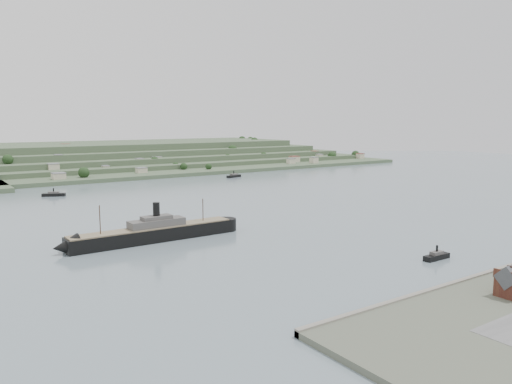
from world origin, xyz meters
TOP-DOWN VIEW (x-y plane):
  - ground at (0.00, 0.00)m, footprint 1400.00×1400.00m
  - far_peninsula at (27.91, 393.10)m, footprint 760.00×309.00m
  - steamship at (-99.45, -20.10)m, footprint 97.12×12.62m
  - tugboat at (-9.02, -121.93)m, footprint 14.12×3.77m
  - ferry_west at (-102.84, 166.10)m, footprint 18.16×11.77m
  - ferry_east at (87.33, 197.53)m, footprint 19.32×10.88m

SIDE VIEW (x-z plane):
  - ground at x=0.00m, z-range 0.00..0.00m
  - tugboat at x=-9.02m, z-range -1.63..4.73m
  - ferry_west at x=-102.84m, z-range -1.72..4.92m
  - ferry_east at x=87.33m, z-range -1.81..5.18m
  - steamship at x=-99.45m, z-range -7.35..15.96m
  - far_peninsula at x=27.91m, z-range -3.12..26.88m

